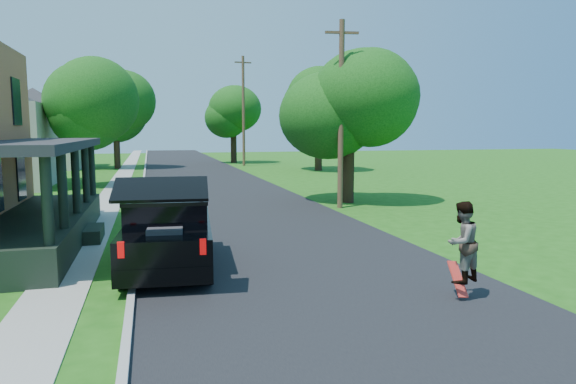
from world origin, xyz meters
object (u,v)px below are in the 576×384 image
object	(u,v)px
black_suv	(169,231)
utility_pole_near	(341,113)
skateboarder	(462,242)
tree_right_near	(348,97)

from	to	relation	value
black_suv	utility_pole_near	xyz separation A→B (m)	(7.70, 8.28, 3.25)
black_suv	skateboarder	distance (m)	6.92
black_suv	skateboarder	world-z (taller)	black_suv
black_suv	skateboarder	xyz separation A→B (m)	(5.59, -4.08, 0.26)
black_suv	tree_right_near	size ratio (longest dim) A/B	0.69
tree_right_near	utility_pole_near	world-z (taller)	utility_pole_near
black_suv	utility_pole_near	size ratio (longest dim) A/B	0.67
black_suv	skateboarder	bearing A→B (deg)	-31.25
tree_right_near	utility_pole_near	size ratio (longest dim) A/B	0.97
tree_right_near	utility_pole_near	xyz separation A→B (m)	(-0.95, -1.59, -0.76)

